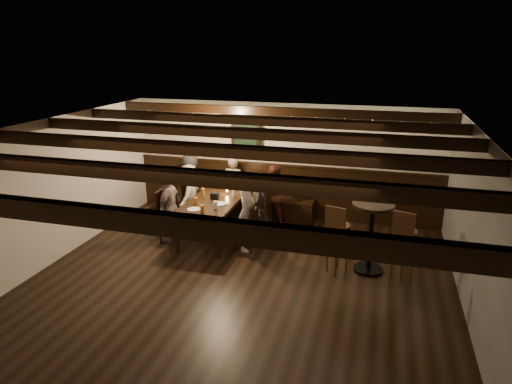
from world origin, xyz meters
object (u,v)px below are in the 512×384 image
(chair_left_far, at_px, (172,225))
(dining_table, at_px, (216,201))
(chair_left_near, at_px, (191,210))
(person_right_far, at_px, (247,212))
(person_bench_left, at_px, (191,185))
(bar_stool_right, at_px, (403,254))
(chair_right_near, at_px, (259,216))
(person_bench_right, at_px, (273,194))
(person_left_far, at_px, (169,207))
(person_right_near, at_px, (260,202))
(person_bench_centre, at_px, (233,187))
(person_left_near, at_px, (189,194))
(high_top_table, at_px, (372,227))
(chair_right_far, at_px, (245,235))
(bar_stool_left, at_px, (337,248))

(chair_left_far, bearing_deg, dining_table, 121.98)
(chair_left_near, xyz_separation_m, person_right_far, (1.47, -0.90, 0.42))
(chair_left_far, height_order, person_bench_left, person_bench_left)
(person_right_far, relative_size, bar_stool_right, 1.20)
(chair_right_near, distance_m, person_bench_right, 0.58)
(person_left_far, bearing_deg, bar_stool_right, 84.10)
(chair_left_far, height_order, person_bench_right, person_bench_right)
(person_bench_right, relative_size, person_left_far, 0.95)
(dining_table, relative_size, person_right_near, 1.68)
(person_bench_centre, xyz_separation_m, person_left_near, (-0.75, -0.60, -0.05))
(high_top_table, height_order, bar_stool_right, bar_stool_right)
(chair_right_far, relative_size, person_bench_centre, 0.66)
(chair_left_far, xyz_separation_m, person_right_near, (1.47, 0.90, 0.30))
(person_right_far, bearing_deg, chair_left_far, 90.00)
(dining_table, bearing_deg, bar_stool_left, -21.15)
(high_top_table, distance_m, bar_stool_right, 0.61)
(dining_table, bearing_deg, person_right_near, 30.96)
(person_left_far, relative_size, bar_stool_right, 1.12)
(person_bench_left, xyz_separation_m, person_bench_centre, (0.90, 0.15, -0.01))
(person_left_near, bearing_deg, chair_right_far, 58.50)
(person_left_near, distance_m, bar_stool_right, 4.35)
(dining_table, bearing_deg, person_bench_right, 45.00)
(chair_right_near, distance_m, person_bench_centre, 1.01)
(bar_stool_right, bearing_deg, person_bench_centre, 165.77)
(chair_right_near, bearing_deg, person_bench_right, -21.76)
(chair_left_far, distance_m, person_left_near, 0.95)
(dining_table, height_order, person_bench_left, person_bench_left)
(person_left_far, bearing_deg, chair_left_near, 178.08)
(person_left_far, bearing_deg, chair_right_near, 121.47)
(person_right_near, height_order, bar_stool_left, person_right_near)
(person_left_far, bearing_deg, person_bench_centre, 153.43)
(person_bench_centre, xyz_separation_m, bar_stool_right, (3.40, -1.92, -0.23))
(bar_stool_left, bearing_deg, chair_right_near, 154.09)
(chair_left_near, distance_m, high_top_table, 3.83)
(bar_stool_right, bearing_deg, person_left_near, 177.60)
(person_bench_right, height_order, person_right_far, person_right_far)
(dining_table, height_order, person_right_near, person_right_near)
(chair_right_far, height_order, bar_stool_right, bar_stool_right)
(person_right_far, bearing_deg, person_bench_centre, 26.57)
(person_bench_left, bearing_deg, person_left_far, 96.34)
(chair_left_far, relative_size, person_right_far, 0.69)
(chair_right_near, bearing_deg, chair_left_far, 121.99)
(chair_left_near, bearing_deg, person_bench_right, 105.53)
(dining_table, xyz_separation_m, person_bench_centre, (-0.00, 1.05, -0.02))
(chair_right_far, bearing_deg, high_top_table, -97.09)
(chair_left_near, xyz_separation_m, chair_left_far, (0.00, -0.90, 0.01))
(chair_right_far, xyz_separation_m, person_left_far, (-1.47, -0.00, 0.39))
(person_bench_right, distance_m, bar_stool_left, 2.37)
(chair_left_far, relative_size, chair_right_near, 1.02)
(chair_left_far, distance_m, person_bench_right, 2.13)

